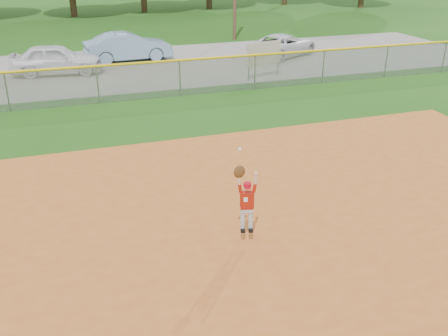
# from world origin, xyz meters

# --- Properties ---
(ground) EXTENTS (120.00, 120.00, 0.00)m
(ground) POSITION_xyz_m (0.00, 0.00, 0.00)
(ground) COLOR #205112
(ground) RESTS_ON ground
(clay_infield) EXTENTS (24.00, 16.00, 0.04)m
(clay_infield) POSITION_xyz_m (0.00, -3.00, 0.02)
(clay_infield) COLOR #BA5D21
(clay_infield) RESTS_ON ground
(parking_strip) EXTENTS (44.00, 10.00, 0.03)m
(parking_strip) POSITION_xyz_m (0.00, 16.00, 0.01)
(parking_strip) COLOR gray
(parking_strip) RESTS_ON ground
(car_white_a) EXTENTS (4.44, 2.20, 1.45)m
(car_white_a) POSITION_xyz_m (-1.45, 15.51, 0.76)
(car_white_a) COLOR white
(car_white_a) RESTS_ON parking_strip
(car_blue) EXTENTS (4.72, 2.02, 1.51)m
(car_blue) POSITION_xyz_m (2.31, 17.41, 0.79)
(car_blue) COLOR #7EA3BC
(car_blue) RESTS_ON parking_strip
(car_white_b) EXTENTS (4.89, 3.94, 1.24)m
(car_white_b) POSITION_xyz_m (10.76, 15.95, 0.65)
(car_white_b) COLOR white
(car_white_b) RESTS_ON parking_strip
(sponsor_sign) EXTENTS (1.88, 0.55, 1.72)m
(sponsor_sign) POSITION_xyz_m (7.77, 11.65, 1.14)
(sponsor_sign) COLOR gray
(sponsor_sign) RESTS_ON ground
(outfield_fence) EXTENTS (40.06, 0.10, 1.55)m
(outfield_fence) POSITION_xyz_m (0.00, 10.00, 0.88)
(outfield_fence) COLOR gray
(outfield_fence) RESTS_ON ground
(ballplayer) EXTENTS (0.50, 0.28, 1.89)m
(ballplayer) POSITION_xyz_m (1.93, -1.37, 1.04)
(ballplayer) COLOR silver
(ballplayer) RESTS_ON ground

